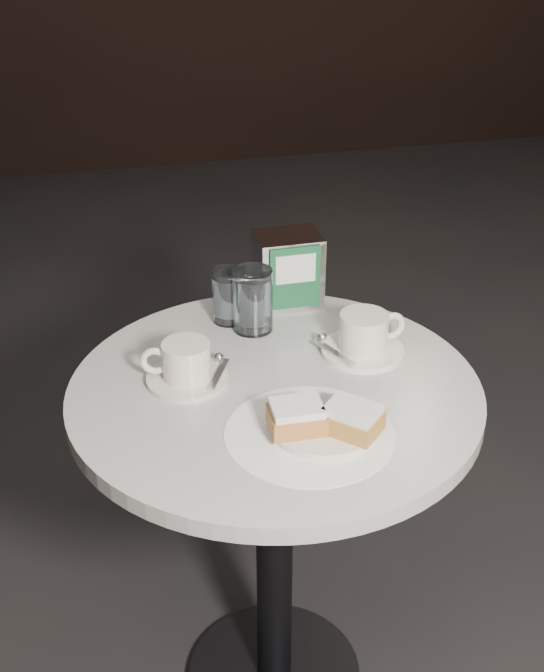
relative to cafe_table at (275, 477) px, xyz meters
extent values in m
cylinder|color=black|center=(0.00, 0.00, -0.18)|extent=(0.07, 0.07, 0.70)
cylinder|color=silver|center=(0.00, 0.00, 0.18)|extent=(0.70, 0.70, 0.03)
cylinder|color=white|center=(0.02, -0.15, 0.20)|extent=(0.30, 0.30, 0.00)
cylinder|color=silver|center=(0.04, -0.14, 0.20)|extent=(0.22, 0.22, 0.01)
cube|color=#C27A3B|center=(0.00, -0.14, 0.23)|extent=(0.09, 0.07, 0.03)
cube|color=white|center=(0.00, -0.14, 0.25)|extent=(0.08, 0.06, 0.01)
cube|color=#BA8639|center=(0.08, -0.17, 0.23)|extent=(0.11, 0.11, 0.03)
cube|color=white|center=(0.08, -0.17, 0.25)|extent=(0.10, 0.10, 0.01)
cylinder|color=beige|center=(-0.14, 0.05, 0.20)|extent=(0.17, 0.17, 0.01)
cylinder|color=silver|center=(-0.14, 0.05, 0.24)|extent=(0.10, 0.10, 0.06)
cylinder|color=#865E49|center=(-0.14, 0.05, 0.27)|extent=(0.09, 0.09, 0.00)
torus|color=white|center=(-0.19, 0.06, 0.24)|extent=(0.05, 0.02, 0.05)
cube|color=silver|center=(-0.09, 0.04, 0.21)|extent=(0.05, 0.09, 0.00)
sphere|color=#B2B2B7|center=(-0.08, 0.09, 0.21)|extent=(0.02, 0.02, 0.02)
cylinder|color=white|center=(0.18, 0.07, 0.20)|extent=(0.17, 0.17, 0.01)
cylinder|color=white|center=(0.18, 0.07, 0.24)|extent=(0.10, 0.10, 0.07)
cylinder|color=#865F49|center=(0.18, 0.07, 0.27)|extent=(0.09, 0.09, 0.00)
torus|color=white|center=(0.23, 0.07, 0.24)|extent=(0.05, 0.02, 0.05)
cube|color=#B7B6BB|center=(0.12, 0.06, 0.21)|extent=(0.05, 0.10, 0.00)
sphere|color=silver|center=(0.12, 0.11, 0.21)|extent=(0.02, 0.02, 0.02)
cylinder|color=white|center=(-0.03, 0.25, 0.25)|extent=(0.08, 0.08, 0.10)
cylinder|color=white|center=(-0.03, 0.25, 0.25)|extent=(0.07, 0.07, 0.09)
cylinder|color=silver|center=(0.01, 0.20, 0.26)|extent=(0.10, 0.10, 0.12)
cylinder|color=white|center=(0.01, 0.20, 0.25)|extent=(0.08, 0.08, 0.10)
cube|color=white|center=(0.10, 0.29, 0.27)|extent=(0.13, 0.10, 0.15)
cube|color=#1B5F37|center=(0.10, 0.24, 0.28)|extent=(0.10, 0.00, 0.12)
cube|color=white|center=(0.10, 0.23, 0.30)|extent=(0.08, 0.00, 0.06)
camera|label=1|loc=(-0.29, -1.16, 0.97)|focal=45.00mm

